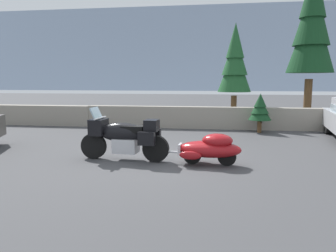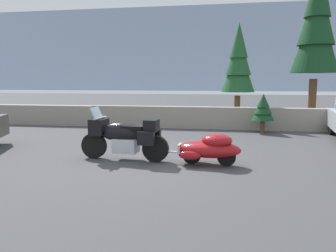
% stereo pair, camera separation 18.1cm
% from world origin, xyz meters
% --- Properties ---
extents(ground_plane, '(80.00, 80.00, 0.00)m').
position_xyz_m(ground_plane, '(0.00, 0.00, 0.00)').
color(ground_plane, '#424244').
extents(stone_guard_wall, '(24.00, 0.55, 0.91)m').
position_xyz_m(stone_guard_wall, '(-0.23, 5.66, 0.45)').
color(stone_guard_wall, gray).
rests_on(stone_guard_wall, ground).
extents(distant_ridgeline, '(240.00, 80.00, 16.00)m').
position_xyz_m(distant_ridgeline, '(0.00, 95.64, 8.00)').
color(distant_ridgeline, '#8C9EB7').
rests_on(distant_ridgeline, ground).
extents(touring_motorcycle, '(2.31, 0.83, 1.33)m').
position_xyz_m(touring_motorcycle, '(-0.78, -0.23, 0.62)').
color(touring_motorcycle, black).
rests_on(touring_motorcycle, ground).
extents(car_shaped_trailer, '(2.22, 0.82, 0.76)m').
position_xyz_m(car_shaped_trailer, '(1.38, -0.37, 0.41)').
color(car_shaped_trailer, black).
rests_on(car_shaped_trailer, ground).
extents(pine_tree_tall, '(2.04, 2.04, 7.18)m').
position_xyz_m(pine_tree_tall, '(5.59, 7.57, 4.50)').
color(pine_tree_tall, brown).
rests_on(pine_tree_tall, ground).
extents(pine_tree_secondary, '(1.50, 1.50, 4.56)m').
position_xyz_m(pine_tree_secondary, '(2.29, 7.21, 2.85)').
color(pine_tree_secondary, brown).
rests_on(pine_tree_secondary, ground).
extents(pine_sapling_near, '(0.87, 0.87, 1.51)m').
position_xyz_m(pine_sapling_near, '(3.17, 4.85, 0.94)').
color(pine_sapling_near, brown).
rests_on(pine_sapling_near, ground).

